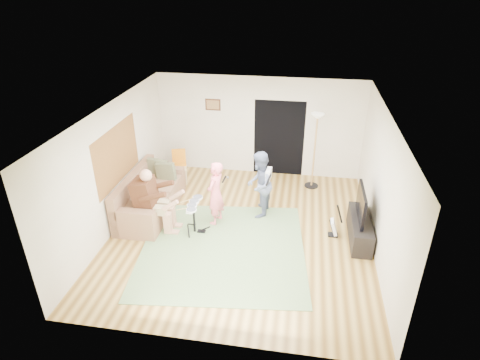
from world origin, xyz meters
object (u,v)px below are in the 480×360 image
Objects in this scene: television at (361,204)px; dining_chair at (180,171)px; singer at (215,193)px; guitarist at (259,185)px; drum_kit at (194,219)px; guitar_spare at (334,227)px; torchiere_lamp at (316,138)px; tv_cabinet at (360,229)px; sofa at (147,200)px.

dining_chair is at bearing 156.37° from television.
guitarist is (0.91, 0.48, 0.04)m from singer.
guitar_spare is (2.98, 0.35, -0.11)m from drum_kit.
dining_chair is (-3.97, 1.90, 0.10)m from guitar_spare.
singer is at bearing -135.52° from torchiere_lamp.
guitar_spare is at bearing -42.16° from dining_chair.
guitar_spare is at bearing 175.32° from television.
singer is 1.45× the size of television.
television is at bearing 180.00° from tv_cabinet.
tv_cabinet is (3.12, -0.15, -0.49)m from singer.
dining_chair is at bearing 78.95° from sofa.
drum_kit is at bearing -82.75° from dining_chair.
guitarist is (2.60, 0.29, 0.47)m from sofa.
guitar_spare is 0.79m from television.
drum_kit is at bearing -173.38° from guitar_spare.
drum_kit is 3.51m from tv_cabinet.
tv_cabinet is (1.00, -2.23, -1.12)m from torchiere_lamp.
dining_chair is at bearing 113.79° from drum_kit.
guitar_spare reaches higher than tv_cabinet.
guitarist is 1.76× the size of dining_chair.
torchiere_lamp is at bearing 45.45° from drum_kit.
tv_cabinet is (4.80, -0.34, -0.07)m from sofa.
tv_cabinet is at bearing -39.93° from dining_chair.
singer is at bearing 177.18° from television.
television is (0.47, -0.04, 0.63)m from guitar_spare.
torchiere_lamp is at bearing 26.43° from sofa.
torchiere_lamp is at bearing 148.02° from singer.
sofa is 1.63m from dining_chair.
torchiere_lamp is at bearing -11.78° from dining_chair.
sofa is 1.46m from drum_kit.
guitarist is at bearing 163.96° from tv_cabinet.
torchiere_lamp reaches higher than television.
torchiere_lamp is 2.48m from television.
torchiere_lamp is 1.42× the size of tv_cabinet.
guitar_spare is at bearing -4.06° from sofa.
television reaches higher than drum_kit.
tv_cabinet is (4.49, -1.94, -0.07)m from dining_chair.
drum_kit is 0.54× the size of tv_cabinet.
tv_cabinet is at bearing 77.38° from guitarist.
torchiere_lamp is at bearing 114.08° from tv_cabinet.
tv_cabinet is (0.52, -0.04, 0.03)m from guitar_spare.
guitar_spare is 2.52m from torchiere_lamp.
guitarist is 2.25m from television.
guitar_spare is 0.75× the size of television.
singer is 3.04m from torchiere_lamp.
sofa is 3.10× the size of drum_kit.
guitar_spare is (2.60, -0.11, -0.52)m from singer.
dining_chair is 4.88m from television.
drum_kit is 0.74× the size of television.
singer is at bearing -58.56° from guitarist.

